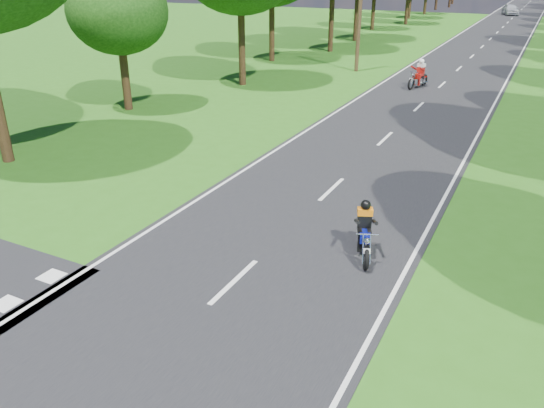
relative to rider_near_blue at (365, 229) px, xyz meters
The scene contains 7 objects.
ground 5.03m from the rider_near_blue, 115.90° to the right, with size 160.00×160.00×0.00m, color #285D15.
main_road 45.58m from the rider_near_blue, 92.74° to the left, with size 7.00×140.00×0.02m, color black.
road_markings 43.71m from the rider_near_blue, 93.03° to the left, with size 7.40×140.00×0.01m.
telegraph_pole 25.13m from the rider_near_blue, 109.17° to the left, with size 1.20×0.26×8.00m.
rider_near_blue is the anchor object (origin of this frame).
rider_far_red 20.28m from the rider_near_blue, 99.35° to the left, with size 0.64×1.93×1.61m, color #A3120C, non-canonical shape.
distant_car 75.39m from the rider_near_blue, 92.26° to the left, with size 1.80×4.47×1.52m, color silver.
Camera 1 is at (5.33, -6.58, 6.46)m, focal length 35.00 mm.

